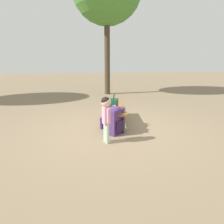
{
  "coord_description": "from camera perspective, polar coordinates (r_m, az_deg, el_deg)",
  "views": [
    {
      "loc": [
        4.33,
        -0.5,
        1.55
      ],
      "look_at": [
        0.19,
        -0.02,
        0.45
      ],
      "focal_mm": 32.01,
      "sensor_mm": 36.0,
      "label": 1
    }
  ],
  "objects": [
    {
      "name": "ground_plane",
      "position": [
        4.63,
        -0.03,
        -4.79
      ],
      "size": [
        40.0,
        40.0,
        0.0
      ],
      "primitive_type": "plane",
      "color": "#7F6B51",
      "rests_on": "ground"
    },
    {
      "name": "child_standing",
      "position": [
        3.7,
        -1.69,
        -0.19
      ],
      "size": [
        0.23,
        0.18,
        0.9
      ],
      "color": "#B2D8B2",
      "rests_on": "ground"
    },
    {
      "name": "park_bench",
      "position": [
        4.92,
        1.26,
        1.15
      ],
      "size": [
        1.63,
        0.56,
        0.45
      ],
      "color": "brown",
      "rests_on": "ground"
    },
    {
      "name": "backpack_small",
      "position": [
        4.58,
        -2.05,
        -2.97
      ],
      "size": [
        0.22,
        0.23,
        0.31
      ],
      "color": "#4C2D66",
      "rests_on": "ground"
    },
    {
      "name": "backpack_large",
      "position": [
        4.27,
        0.68,
        -2.1
      ],
      "size": [
        0.46,
        0.45,
        0.63
      ],
      "color": "#4C2D66",
      "rests_on": "ground"
    },
    {
      "name": "handbag",
      "position": [
        4.55,
        0.51,
        2.4
      ],
      "size": [
        0.35,
        0.25,
        0.37
      ],
      "color": "#1E4C2D",
      "rests_on": "park_bench"
    }
  ]
}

